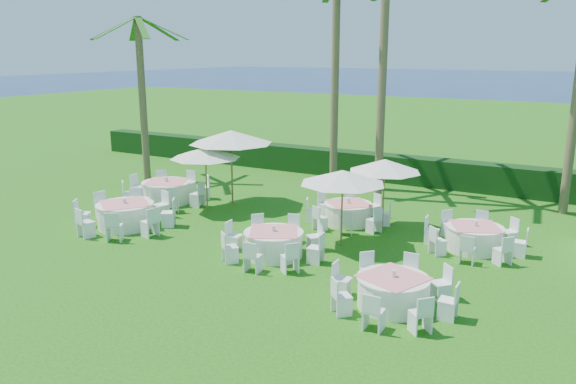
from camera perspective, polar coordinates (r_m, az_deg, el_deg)
name	(u,v)px	position (r m, az deg, el deg)	size (l,w,h in m)	color
ground	(244,267)	(15.48, -4.47, -7.61)	(120.00, 120.00, 0.00)	#1D570E
hedge	(391,168)	(25.76, 10.43, 2.40)	(34.00, 1.00, 1.20)	black
ocean	(556,84)	(114.36, 25.54, 9.87)	(260.00, 260.00, 0.00)	#070E49
banquet_table_a	(125,214)	(19.49, -16.19, -2.21)	(3.29, 3.29, 0.99)	white
banquet_table_b	(274,243)	(16.11, -1.47, -5.20)	(3.00, 3.00, 0.91)	white
banquet_table_c	(393,291)	(13.26, 10.59, -9.86)	(2.91, 2.91, 0.89)	white
banquet_table_d	(167,191)	(22.30, -12.21, 0.07)	(3.31, 3.31, 1.00)	white
banquet_table_e	(348,213)	(19.22, 6.12, -2.11)	(2.80, 2.80, 0.88)	white
banquet_table_f	(474,237)	(17.51, 18.41, -4.38)	(2.90, 2.90, 0.89)	white
umbrella_a	(205,153)	(20.54, -8.39, 3.99)	(2.58, 2.58, 2.37)	brown
umbrella_b	(343,177)	(16.58, 5.57, 1.53)	(2.58, 2.58, 2.33)	brown
umbrella_c	(231,137)	(21.14, -5.81, 5.58)	(3.15, 3.15, 2.87)	brown
umbrella_d	(385,166)	(18.35, 9.80, 2.67)	(2.37, 2.37, 2.35)	brown
palm_b	(335,73)	(23.72, 4.82, 11.94)	(4.39, 4.18, 8.79)	brown
palm_c	(384,39)	(22.10, 9.72, 15.09)	(4.36, 4.26, 11.39)	brown
palm_f	(142,91)	(26.00, -14.61, 9.92)	(4.19, 4.39, 7.20)	brown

